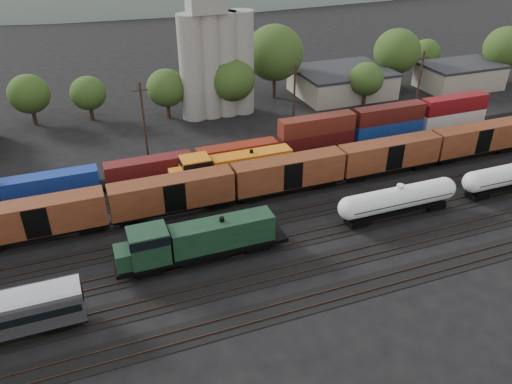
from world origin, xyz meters
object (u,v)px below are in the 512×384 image
object	(u,v)px
green_locomotive	(193,241)
tank_car_a	(398,199)
grain_silo	(215,53)
orange_locomotive	(229,168)

from	to	relation	value
green_locomotive	tank_car_a	xyz separation A→B (m)	(25.55, -0.00, -0.25)
green_locomotive	grain_silo	size ratio (longest dim) A/B	0.64
orange_locomotive	grain_silo	bearing A→B (deg)	76.61
grain_silo	tank_car_a	bearing A→B (deg)	-75.72
tank_car_a	green_locomotive	bearing A→B (deg)	180.00
orange_locomotive	grain_silo	xyz separation A→B (m)	(6.19, 26.00, 8.60)
green_locomotive	tank_car_a	world-z (taller)	green_locomotive
green_locomotive	tank_car_a	distance (m)	25.55
tank_car_a	orange_locomotive	world-z (taller)	orange_locomotive
orange_locomotive	grain_silo	distance (m)	28.08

